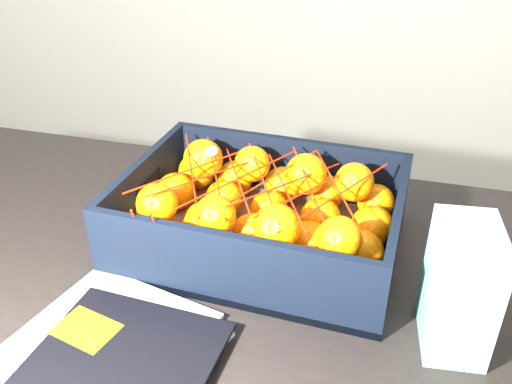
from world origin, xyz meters
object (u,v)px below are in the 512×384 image
(table, at_px, (166,333))
(produce_crate, at_px, (262,225))
(retail_carton, at_px, (460,288))
(magazine_stack, at_px, (93,371))

(table, relative_size, produce_crate, 3.05)
(produce_crate, distance_m, retail_carton, 0.31)
(table, relative_size, magazine_stack, 3.61)
(table, distance_m, retail_carton, 0.43)
(magazine_stack, distance_m, retail_carton, 0.44)
(magazine_stack, bearing_deg, produce_crate, 70.98)
(table, distance_m, magazine_stack, 0.20)
(magazine_stack, bearing_deg, retail_carton, 26.20)
(table, distance_m, produce_crate, 0.22)
(produce_crate, bearing_deg, retail_carton, -22.73)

